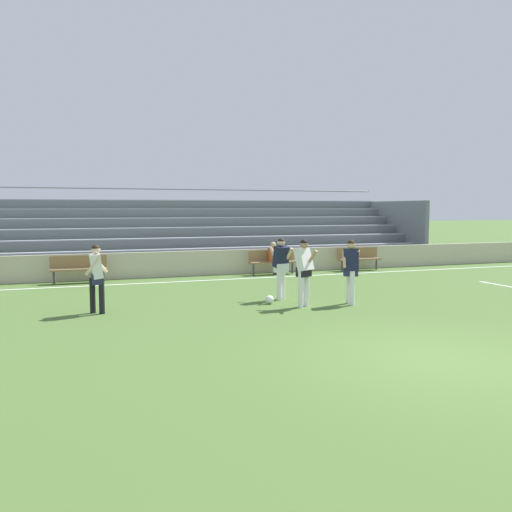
{
  "coord_description": "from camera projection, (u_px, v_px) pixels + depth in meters",
  "views": [
    {
      "loc": [
        -5.58,
        -6.86,
        2.46
      ],
      "look_at": [
        -0.4,
        7.77,
        1.04
      ],
      "focal_mm": 36.67,
      "sensor_mm": 36.0,
      "label": 1
    }
  ],
  "objects": [
    {
      "name": "bench_near_wall_gap",
      "position": [
        359.0,
        257.0,
        20.76
      ],
      "size": [
        1.8,
        0.4,
        0.9
      ],
      "color": "olive",
      "rests_on": "ground"
    },
    {
      "name": "bleacher_stand",
      "position": [
        122.0,
        232.0,
        21.68
      ],
      "size": [
        26.71,
        5.25,
        3.39
      ],
      "color": "#9EA3AD",
      "rests_on": "ground"
    },
    {
      "name": "ground_plane",
      "position": [
        438.0,
        360.0,
        8.52
      ],
      "size": [
        160.0,
        160.0,
        0.0
      ],
      "primitive_type": "plane",
      "color": "#4C6B30"
    },
    {
      "name": "field_line_sideline",
      "position": [
        242.0,
        279.0,
        18.29
      ],
      "size": [
        44.0,
        0.12,
        0.01
      ],
      "primitive_type": "cube",
      "color": "white",
      "rests_on": "ground"
    },
    {
      "name": "player_dark_challenging",
      "position": [
        281.0,
        263.0,
        14.04
      ],
      "size": [
        0.47,
        0.62,
        1.67
      ],
      "color": "white",
      "rests_on": "ground"
    },
    {
      "name": "bench_centre_sideline",
      "position": [
        79.0,
        266.0,
        17.25
      ],
      "size": [
        1.8,
        0.4,
        0.9
      ],
      "color": "olive",
      "rests_on": "ground"
    },
    {
      "name": "bench_near_bin",
      "position": [
        272.0,
        260.0,
        19.53
      ],
      "size": [
        1.8,
        0.4,
        0.9
      ],
      "color": "olive",
      "rests_on": "ground"
    },
    {
      "name": "player_dark_pressing_high",
      "position": [
        351.0,
        266.0,
        13.33
      ],
      "size": [
        0.61,
        0.41,
        1.66
      ],
      "color": "white",
      "rests_on": "ground"
    },
    {
      "name": "soccer_ball",
      "position": [
        270.0,
        300.0,
        13.47
      ],
      "size": [
        0.22,
        0.22,
        0.22
      ],
      "primitive_type": "sphere",
      "color": "white",
      "rests_on": "ground"
    },
    {
      "name": "sideline_wall",
      "position": [
        230.0,
        262.0,
        19.58
      ],
      "size": [
        48.0,
        0.16,
        0.91
      ],
      "primitive_type": "cube",
      "color": "beige",
      "rests_on": "ground"
    },
    {
      "name": "player_white_trailing_run",
      "position": [
        96.0,
        273.0,
        12.17
      ],
      "size": [
        0.55,
        0.45,
        1.62
      ],
      "color": "black",
      "rests_on": "ground"
    },
    {
      "name": "player_white_wide_right",
      "position": [
        304.0,
        267.0,
        12.99
      ],
      "size": [
        0.5,
        0.67,
        1.69
      ],
      "color": "white",
      "rests_on": "ground"
    },
    {
      "name": "spectator_seated",
      "position": [
        274.0,
        256.0,
        19.41
      ],
      "size": [
        0.36,
        0.42,
        1.21
      ],
      "color": "#2D2D38",
      "rests_on": "ground"
    }
  ]
}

